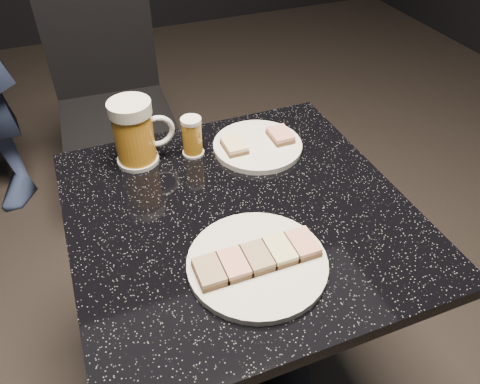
{
  "coord_description": "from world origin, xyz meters",
  "views": [
    {
      "loc": [
        -0.27,
        -0.67,
        1.42
      ],
      "look_at": [
        0.0,
        0.0,
        0.8
      ],
      "focal_mm": 35.0,
      "sensor_mm": 36.0,
      "label": 1
    }
  ],
  "objects_px": {
    "plate_large": "(257,263)",
    "chair": "(112,98)",
    "beer_mug": "(135,133)",
    "plate_small": "(258,146)",
    "beer_tumbler": "(192,137)",
    "table": "(240,283)"
  },
  "relations": [
    {
      "from": "beer_tumbler",
      "to": "chair",
      "type": "relative_size",
      "value": 0.11
    },
    {
      "from": "plate_small",
      "to": "chair",
      "type": "distance_m",
      "value": 0.93
    },
    {
      "from": "beer_tumbler",
      "to": "plate_small",
      "type": "bearing_deg",
      "value": -13.61
    },
    {
      "from": "table",
      "to": "beer_tumbler",
      "type": "xyz_separation_m",
      "value": [
        -0.03,
        0.23,
        0.29
      ]
    },
    {
      "from": "plate_large",
      "to": "chair",
      "type": "height_order",
      "value": "chair"
    },
    {
      "from": "plate_small",
      "to": "table",
      "type": "xyz_separation_m",
      "value": [
        -0.12,
        -0.19,
        -0.25
      ]
    },
    {
      "from": "plate_large",
      "to": "chair",
      "type": "xyz_separation_m",
      "value": [
        -0.11,
        1.2,
        -0.26
      ]
    },
    {
      "from": "plate_large",
      "to": "table",
      "type": "distance_m",
      "value": 0.29
    },
    {
      "from": "chair",
      "to": "table",
      "type": "bearing_deg",
      "value": -82.83
    },
    {
      "from": "plate_small",
      "to": "chair",
      "type": "xyz_separation_m",
      "value": [
        -0.25,
        0.85,
        -0.26
      ]
    },
    {
      "from": "plate_small",
      "to": "table",
      "type": "relative_size",
      "value": 0.29
    },
    {
      "from": "beer_mug",
      "to": "chair",
      "type": "xyz_separation_m",
      "value": [
        0.03,
        0.8,
        -0.33
      ]
    },
    {
      "from": "beer_mug",
      "to": "beer_tumbler",
      "type": "relative_size",
      "value": 1.61
    },
    {
      "from": "plate_large",
      "to": "plate_small",
      "type": "distance_m",
      "value": 0.38
    },
    {
      "from": "plate_large",
      "to": "plate_small",
      "type": "height_order",
      "value": "same"
    },
    {
      "from": "beer_mug",
      "to": "plate_large",
      "type": "bearing_deg",
      "value": -71.88
    },
    {
      "from": "table",
      "to": "plate_large",
      "type": "bearing_deg",
      "value": -99.79
    },
    {
      "from": "table",
      "to": "chair",
      "type": "relative_size",
      "value": 0.85
    },
    {
      "from": "plate_large",
      "to": "chair",
      "type": "relative_size",
      "value": 0.3
    },
    {
      "from": "table",
      "to": "beer_tumbler",
      "type": "distance_m",
      "value": 0.37
    },
    {
      "from": "plate_small",
      "to": "beer_mug",
      "type": "distance_m",
      "value": 0.3
    },
    {
      "from": "plate_large",
      "to": "beer_mug",
      "type": "bearing_deg",
      "value": 108.12
    }
  ]
}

